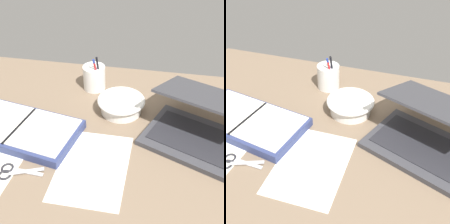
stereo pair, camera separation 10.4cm
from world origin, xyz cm
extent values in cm
cube|color=#75604C|center=(0.00, 0.00, 1.00)|extent=(140.00, 100.00, 2.00)
cube|color=#38383D|center=(30.21, 5.70, 2.90)|extent=(39.30, 34.13, 1.80)
cube|color=#232328|center=(30.21, 5.70, 3.92)|extent=(33.16, 26.58, 0.24)
cube|color=#38383D|center=(33.45, 13.55, 15.03)|extent=(39.05, 33.51, 7.12)
cube|color=silver|center=(33.27, 13.13, 14.90)|extent=(35.71, 30.31, 6.03)
cylinder|color=silver|center=(3.30, 18.03, 4.44)|extent=(14.79, 14.79, 4.88)
torus|color=silver|center=(3.30, 18.03, 6.88)|extent=(17.40, 17.40, 1.39)
cylinder|color=white|center=(-9.89, 31.71, 6.93)|extent=(8.86, 8.86, 9.86)
cylinder|color=black|center=(-7.72, 30.59, 10.13)|extent=(1.75, 2.64, 14.27)
cylinder|color=#233899|center=(-8.29, 29.87, 9.83)|extent=(2.86, 2.61, 13.61)
cylinder|color=#B21E1E|center=(-8.23, 29.93, 9.06)|extent=(2.47, 2.36, 12.12)
cube|color=navy|center=(-28.32, 0.33, 3.50)|extent=(42.28, 27.91, 3.00)
cube|color=silver|center=(-37.64, 2.03, 5.15)|extent=(21.35, 22.20, 0.30)
cube|color=silver|center=(-19.00, -1.36, 5.15)|extent=(21.35, 22.20, 0.30)
cube|color=black|center=(-28.32, 0.33, 5.30)|extent=(4.23, 19.09, 0.30)
cube|color=#B7B7BC|center=(-19.37, -16.50, 2.60)|extent=(9.94, 4.75, 0.30)
cube|color=#B7B7BC|center=(-19.37, -16.50, 2.30)|extent=(10.23, 1.75, 0.30)
torus|color=#232328|center=(-25.32, -18.77, 2.30)|extent=(3.90, 3.90, 0.70)
torus|color=#232328|center=(-25.73, -16.16, 2.30)|extent=(3.90, 3.90, 0.70)
cube|color=white|center=(-0.78, -10.82, 2.08)|extent=(20.96, 29.62, 0.16)
camera|label=1|loc=(16.57, -72.93, 72.64)|focal=50.00mm
camera|label=2|loc=(26.65, -70.42, 72.64)|focal=50.00mm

